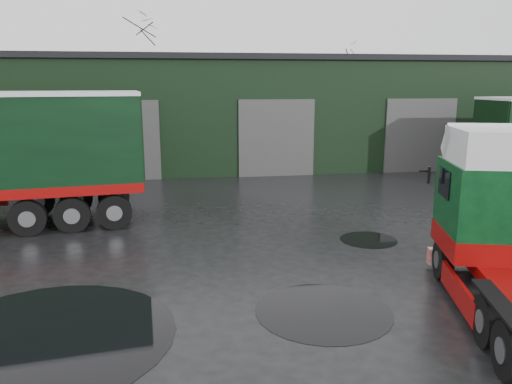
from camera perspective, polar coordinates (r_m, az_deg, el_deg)
ground at (r=12.99m, az=5.56°, el=-9.65°), size 100.00×100.00×0.00m
warehouse at (r=32.09m, az=0.26°, el=9.39°), size 32.40×12.40×6.30m
tree_back_a at (r=41.74m, az=-13.16°, el=11.98°), size 4.40×4.40×9.50m
tree_back_b at (r=43.65m, az=8.74°, el=10.85°), size 4.40×4.40×7.50m
puddle_0 at (r=11.23m, az=7.72°, el=-13.36°), size 2.99×2.99×0.01m
puddle_1 at (r=16.21m, az=12.73°, el=-5.34°), size 1.79×1.79×0.01m
puddle_2 at (r=10.92m, az=-23.30°, el=-15.11°), size 5.19×5.19×0.01m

